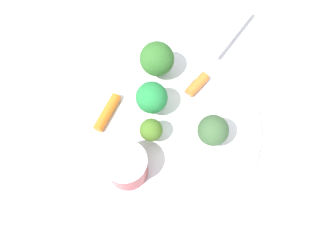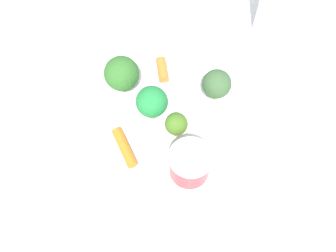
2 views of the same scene
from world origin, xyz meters
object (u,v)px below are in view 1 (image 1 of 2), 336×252
Objects in this scene: broccoli_floret_0 at (151,98)px; broccoli_floret_3 at (213,131)px; plate at (163,126)px; carrot_stick_0 at (197,84)px; fork at (220,52)px; carrot_stick_1 at (107,112)px; sauce_cup at (127,166)px; broccoli_floret_2 at (151,130)px; broccoli_floret_1 at (157,59)px.

broccoli_floret_3 is at bearing -62.37° from broccoli_floret_0.
plate is 0.08m from broccoli_floret_3.
carrot_stick_0 is (0.07, 0.02, 0.01)m from plate.
broccoli_floret_0 reaches higher than fork.
broccoli_floret_0 is at bearing 178.39° from carrot_stick_0.
sauce_cup is at bearing -100.62° from carrot_stick_1.
carrot_stick_0 is (0.07, -0.00, -0.03)m from broccoli_floret_0.
broccoli_floret_0 is 0.08m from carrot_stick_0.
plate is 0.08m from carrot_stick_1.
carrot_stick_0 and carrot_stick_1 have the same top height.
sauce_cup is 0.94× the size of broccoli_floret_0.
carrot_stick_0 is at bearing 19.15° from broccoli_floret_2.
plate is at bearing 126.98° from broccoli_floret_3.
fork is at bearing 0.60° from carrot_stick_1.
broccoli_floret_2 is at bearing -157.82° from fork.
carrot_stick_1 is at bearing 118.10° from broccoli_floret_2.
broccoli_floret_2 is (0.05, 0.02, 0.00)m from sauce_cup.
broccoli_floret_1 is at bearing 54.10° from broccoli_floret_2.
broccoli_floret_3 is 0.31× the size of fork.
sauce_cup is at bearing -135.75° from broccoli_floret_1.
sauce_cup is 0.05m from broccoli_floret_2.
plate is at bearing -161.87° from carrot_stick_0.
broccoli_floret_1 is at bearing 125.90° from carrot_stick_0.
fork is at bearing 12.08° from broccoli_floret_0.
broccoli_floret_1 is at bearing 12.17° from carrot_stick_1.
broccoli_floret_3 is at bearing -112.19° from carrot_stick_0.
fork is (0.13, 0.03, -0.03)m from broccoli_floret_0.
sauce_cup is 0.15m from carrot_stick_0.
carrot_stick_0 is at bearing 21.49° from sauce_cup.
carrot_stick_1 is at bearing -179.40° from fork.
broccoli_floret_1 is (0.04, 0.05, 0.00)m from broccoli_floret_0.
carrot_stick_0 is at bearing -153.44° from fork.
broccoli_floret_3 is at bearing -88.27° from broccoli_floret_1.
broccoli_floret_0 reaches higher than sauce_cup.
broccoli_floret_2 is 0.10m from carrot_stick_0.
sauce_cup is 0.11m from broccoli_floret_3.
broccoli_floret_0 reaches higher than plate.
broccoli_floret_2 is 0.08m from broccoli_floret_3.
plate is at bearing 24.73° from sauce_cup.
carrot_stick_0 is 0.67× the size of carrot_stick_1.
carrot_stick_0 is at bearing -1.61° from broccoli_floret_0.
plate is 0.08m from sauce_cup.
broccoli_floret_0 is at bearing -128.87° from broccoli_floret_1.
sauce_cup is at bearing 169.47° from broccoli_floret_3.
broccoli_floret_1 is 1.61× the size of carrot_stick_0.
fork is (0.13, 0.05, 0.01)m from plate.
carrot_stick_1 is at bearing 167.19° from carrot_stick_0.
sauce_cup is 0.98× the size of broccoli_floret_3.
sauce_cup is 0.88× the size of broccoli_floret_1.
fork is at bearing 49.19° from broccoli_floret_3.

